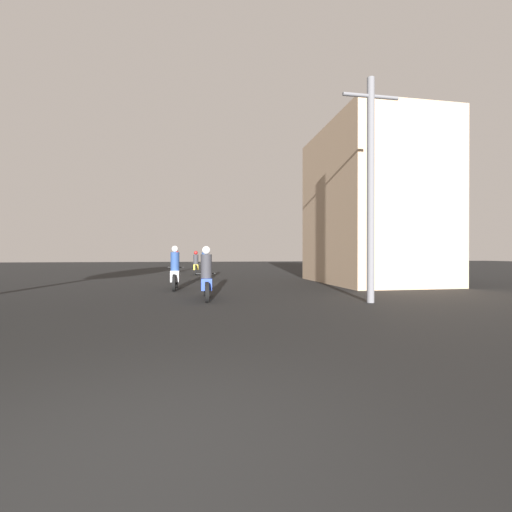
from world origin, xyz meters
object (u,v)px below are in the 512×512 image
object	(u,v)px
motorcycle_blue	(206,278)
motorcycle_yellow	(196,265)
motorcycle_white	(205,267)
building_right_near	(371,206)
motorcycle_green	(177,264)
utility_pole_near	(371,184)
motorcycle_silver	(175,272)

from	to	relation	value
motorcycle_blue	motorcycle_yellow	distance (m)	12.25
motorcycle_white	building_right_near	size ratio (longest dim) A/B	0.26
motorcycle_green	building_right_near	distance (m)	14.71
motorcycle_white	utility_pole_near	world-z (taller)	utility_pole_near
motorcycle_blue	motorcycle_yellow	xyz separation A→B (m)	(-0.31, 12.24, 0.00)
motorcycle_silver	motorcycle_green	xyz separation A→B (m)	(-0.62, 12.55, -0.01)
motorcycle_silver	building_right_near	xyz separation A→B (m)	(8.74, 1.57, 2.88)
motorcycle_blue	motorcycle_green	xyz separation A→B (m)	(-1.68, 15.51, 0.02)
motorcycle_silver	utility_pole_near	bearing A→B (deg)	-34.92
motorcycle_silver	motorcycle_white	world-z (taller)	motorcycle_white
motorcycle_green	building_right_near	size ratio (longest dim) A/B	0.28
motorcycle_silver	building_right_near	distance (m)	9.33
motorcycle_silver	utility_pole_near	distance (m)	7.48
motorcycle_white	building_right_near	xyz separation A→B (m)	(7.53, -2.79, 2.88)
motorcycle_blue	utility_pole_near	distance (m)	5.30
motorcycle_white	utility_pole_near	bearing A→B (deg)	-60.93
motorcycle_silver	motorcycle_green	world-z (taller)	motorcycle_silver
motorcycle_silver	motorcycle_blue	bearing A→B (deg)	-65.76
motorcycle_yellow	motorcycle_white	bearing A→B (deg)	-86.27
building_right_near	utility_pole_near	world-z (taller)	building_right_near
motorcycle_yellow	motorcycle_green	size ratio (longest dim) A/B	0.96
motorcycle_blue	utility_pole_near	size ratio (longest dim) A/B	0.33
motorcycle_silver	building_right_near	size ratio (longest dim) A/B	0.27
motorcycle_blue	motorcycle_white	xyz separation A→B (m)	(0.15, 7.31, 0.04)
motorcycle_green	motorcycle_blue	bearing A→B (deg)	-83.15
motorcycle_yellow	utility_pole_near	distance (m)	14.75
motorcycle_silver	motorcycle_green	bearing A→B (deg)	97.25
motorcycle_white	motorcycle_yellow	size ratio (longest dim) A/B	0.95
motorcycle_blue	motorcycle_silver	bearing A→B (deg)	109.37
building_right_near	motorcycle_yellow	bearing A→B (deg)	135.96
motorcycle_yellow	motorcycle_green	distance (m)	3.54
motorcycle_silver	motorcycle_yellow	world-z (taller)	motorcycle_silver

